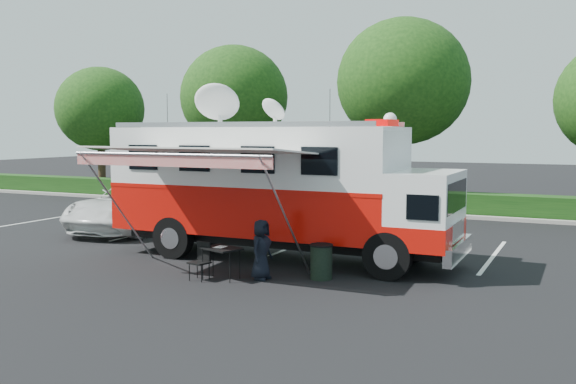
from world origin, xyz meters
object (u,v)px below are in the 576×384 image
Objects in this scene: command_truck at (278,187)px; trash_bin at (321,262)px; white_suv at (139,230)px; folding_table at (221,249)px.

trash_bin is (2.10, -1.82, -1.64)m from command_truck.
trash_bin is at bearing -40.95° from command_truck.
white_suv is at bearing 159.15° from command_truck.
command_truck is at bearing 87.10° from folding_table.
folding_table is 2.51m from trash_bin.
trash_bin is (9.25, -4.54, 0.44)m from white_suv.
trash_bin is at bearing -30.44° from white_suv.
white_suv is 10.31m from trash_bin.
white_suv is (-7.15, 2.72, -2.08)m from command_truck.
command_truck reaches higher than trash_bin.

